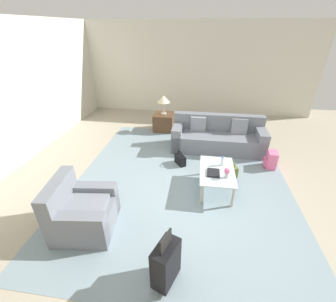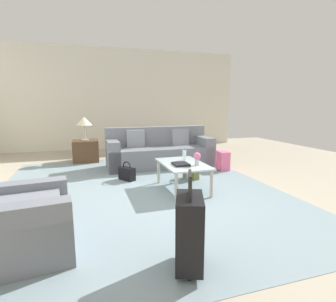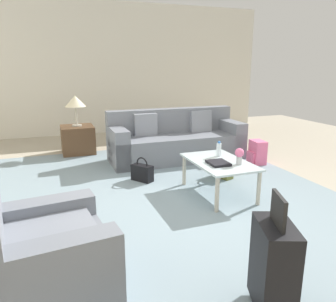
% 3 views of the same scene
% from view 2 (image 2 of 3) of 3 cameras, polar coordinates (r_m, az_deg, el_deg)
% --- Properties ---
extents(ground_plane, '(12.00, 12.00, 0.00)m').
position_cam_2_polar(ground_plane, '(3.86, -1.74, -10.93)').
color(ground_plane, '#A89E89').
extents(wall_right, '(0.12, 8.00, 3.10)m').
position_cam_2_polar(wall_right, '(8.59, -11.21, 11.01)').
color(wall_right, beige).
rests_on(wall_right, ground).
extents(area_rug, '(5.20, 4.40, 0.01)m').
position_cam_2_polar(area_rug, '(4.37, -6.46, -8.41)').
color(area_rug, gray).
rests_on(area_rug, ground).
extents(couch, '(0.85, 2.34, 0.88)m').
position_cam_2_polar(couch, '(5.97, -1.94, -0.29)').
color(couch, slate).
rests_on(couch, ground).
extents(armchair, '(0.99, 0.98, 0.90)m').
position_cam_2_polar(armchair, '(2.87, -31.00, -13.60)').
color(armchair, slate).
rests_on(armchair, ground).
extents(coffee_table, '(1.05, 0.66, 0.45)m').
position_cam_2_polar(coffee_table, '(4.26, 3.26, -3.40)').
color(coffee_table, silver).
rests_on(coffee_table, ground).
extents(water_bottle, '(0.06, 0.06, 0.20)m').
position_cam_2_polar(water_bottle, '(4.44, 3.57, -0.83)').
color(water_bottle, silver).
rests_on(water_bottle, coffee_table).
extents(coffee_table_book, '(0.28, 0.24, 0.03)m').
position_cam_2_polar(coffee_table_book, '(4.10, 2.82, -2.87)').
color(coffee_table_book, black).
rests_on(coffee_table_book, coffee_table).
extents(flower_vase, '(0.11, 0.11, 0.21)m').
position_cam_2_polar(flower_vase, '(4.08, 6.35, -1.45)').
color(flower_vase, '#B2B7BC').
rests_on(flower_vase, coffee_table).
extents(side_table, '(0.60, 0.60, 0.52)m').
position_cam_2_polar(side_table, '(6.76, -17.48, 0.06)').
color(side_table, '#513823').
rests_on(side_table, ground).
extents(table_lamp, '(0.38, 0.38, 0.57)m').
position_cam_2_polar(table_lamp, '(6.68, -17.81, 6.11)').
color(table_lamp, '#ADA899').
rests_on(table_lamp, side_table).
extents(suitcase_black, '(0.45, 0.35, 0.85)m').
position_cam_2_polar(suitcase_black, '(2.27, 4.65, -16.86)').
color(suitcase_black, black).
rests_on(suitcase_black, ground).
extents(handbag_black, '(0.34, 0.30, 0.36)m').
position_cam_2_polar(handbag_black, '(4.91, -8.93, -4.85)').
color(handbag_black, black).
rests_on(handbag_black, ground).
extents(handbag_olive, '(0.35, 0.24, 0.36)m').
position_cam_2_polar(handbag_olive, '(4.96, 5.01, -4.60)').
color(handbag_olive, olive).
rests_on(handbag_olive, ground).
extents(backpack_pink, '(0.32, 0.28, 0.40)m').
position_cam_2_polar(backpack_pink, '(5.72, 11.80, -2.13)').
color(backpack_pink, pink).
rests_on(backpack_pink, ground).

